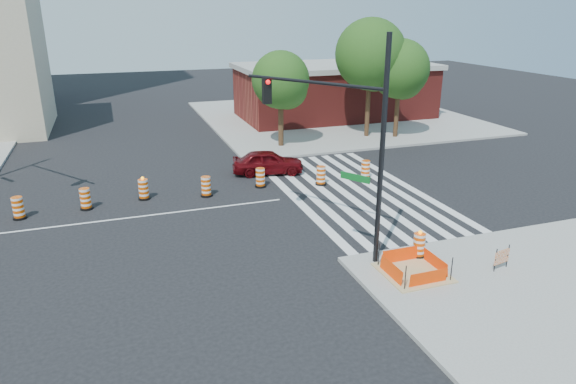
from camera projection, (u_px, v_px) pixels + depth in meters
The scene contains 20 objects.
ground at pixel (134, 217), 23.36m from camera, with size 120.00×120.00×0.00m, color black.
sidewalk_ne at pixel (334, 117), 44.93m from camera, with size 22.00×22.00×0.15m, color gray.
crosswalk_east at pixel (351, 191), 26.75m from camera, with size 6.75×13.50×0.01m.
lane_centerline at pixel (134, 217), 23.36m from camera, with size 14.00×0.12×0.01m, color silver.
excavation_pit at pixel (413, 271), 18.07m from camera, with size 2.20×2.20×0.90m.
brick_storefront at pixel (335, 91), 44.17m from camera, with size 16.50×8.50×4.60m.
red_coupe at pixel (268, 162), 29.37m from camera, with size 1.63×4.04×1.38m, color #51060B.
signal_pole_se at pixel (341, 127), 18.36m from camera, with size 3.41×5.26×8.12m.
pit_drum at pixel (419, 246), 19.16m from camera, with size 0.55×0.55×1.08m.
barricade at pixel (502, 257), 18.22m from camera, with size 0.74×0.19×0.88m.
tree_north_c at pixel (281, 83), 33.80m from camera, with size 3.85×3.81×6.48m.
tree_north_d at pixel (371, 58), 36.01m from camera, with size 4.99×4.99×8.48m.
tree_north_e at pixel (400, 72), 36.12m from camera, with size 4.17×4.17×7.09m.
median_drum_2 at pixel (18, 209), 23.06m from camera, with size 0.60×0.60×1.02m.
median_drum_3 at pixel (86, 200), 24.17m from camera, with size 0.60×0.60×1.02m.
median_drum_4 at pixel (144, 190), 25.44m from camera, with size 0.60×0.60×1.18m.
median_drum_5 at pixel (206, 187), 25.86m from camera, with size 0.60×0.60×1.02m.
median_drum_6 at pixel (260, 178), 27.22m from camera, with size 0.60×0.60×1.02m.
median_drum_7 at pixel (321, 176), 27.54m from camera, with size 0.60×0.60×1.02m.
median_drum_8 at pixel (366, 170), 28.59m from camera, with size 0.60×0.60×1.02m.
Camera 1 is at (-0.46, -22.73, 8.93)m, focal length 32.00 mm.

